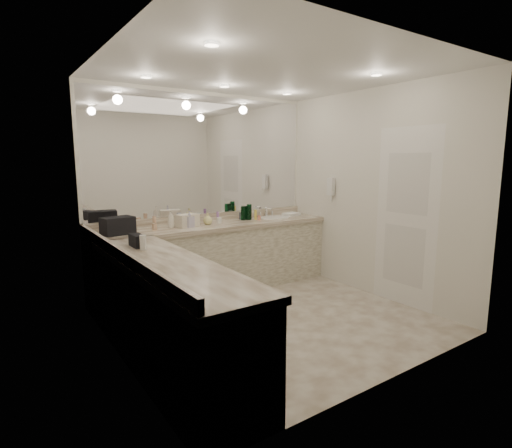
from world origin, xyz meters
TOP-DOWN VIEW (x-y plane):
  - floor at (0.00, 0.00)m, footprint 3.20×3.20m
  - ceiling at (0.00, 0.00)m, footprint 3.20×3.20m
  - wall_back at (0.00, 1.50)m, footprint 3.20×0.02m
  - wall_left at (-1.60, 0.00)m, footprint 0.02×3.00m
  - wall_right at (1.60, 0.00)m, footprint 0.02×3.00m
  - vanity_back_base at (0.00, 1.20)m, footprint 3.20×0.60m
  - vanity_back_top at (0.00, 1.19)m, footprint 3.20×0.64m
  - vanity_left_base at (-1.30, -0.30)m, footprint 0.60×2.40m
  - vanity_left_top at (-1.29, -0.30)m, footprint 0.64×2.42m
  - backsplash_back at (0.00, 1.48)m, footprint 3.20×0.04m
  - backsplash_left at (-1.58, 0.00)m, footprint 0.04×3.00m
  - mirror_back at (0.00, 1.49)m, footprint 3.12×0.01m
  - mirror_left at (-1.59, 0.00)m, footprint 0.01×2.92m
  - sink at (0.95, 1.20)m, footprint 0.44×0.44m
  - faucet at (0.95, 1.41)m, footprint 0.24×0.16m
  - wall_phone at (1.56, 0.70)m, footprint 0.06×0.10m
  - door at (1.59, -0.50)m, footprint 0.02×0.82m
  - black_toiletry_bag at (-1.27, 1.16)m, footprint 0.37×0.27m
  - black_bag_spill at (-1.30, 0.41)m, footprint 0.10×0.22m
  - cream_cosmetic_case at (-0.40, 1.21)m, footprint 0.29×0.21m
  - hand_towel at (1.30, 1.24)m, footprint 0.28×0.21m
  - lotion_left at (-1.30, 0.24)m, footprint 0.06×0.06m
  - soap_bottle_a at (-0.61, 1.24)m, footprint 0.10×0.10m
  - soap_bottle_b at (-0.41, 1.14)m, footprint 0.11×0.12m
  - soap_bottle_c at (-0.12, 1.21)m, footprint 0.13×0.13m
  - green_bottle_0 at (0.55, 1.26)m, footprint 0.07×0.07m
  - green_bottle_1 at (0.48, 1.30)m, footprint 0.07×0.07m
  - green_bottle_2 at (0.54, 1.26)m, footprint 0.07×0.07m
  - green_bottle_3 at (0.46, 1.27)m, footprint 0.06×0.06m
  - amenity_bottle_0 at (0.63, 1.21)m, footprint 0.04×0.04m
  - amenity_bottle_1 at (0.08, 1.30)m, footprint 0.04×0.04m
  - amenity_bottle_2 at (0.63, 1.13)m, footprint 0.04×0.04m
  - amenity_bottle_3 at (0.04, 1.20)m, footprint 0.07×0.07m
  - amenity_bottle_4 at (-0.79, 1.33)m, footprint 0.05×0.05m
  - amenity_bottle_5 at (-0.83, 1.20)m, footprint 0.06×0.06m
  - amenity_bottle_6 at (-0.32, 1.31)m, footprint 0.06×0.06m
  - amenity_bottle_7 at (-0.45, 1.20)m, footprint 0.05×0.05m
  - amenity_bottle_8 at (0.47, 1.35)m, footprint 0.06×0.06m

SIDE VIEW (x-z plane):
  - floor at x=0.00m, z-range 0.00..0.00m
  - vanity_back_base at x=0.00m, z-range 0.00..0.84m
  - vanity_left_base at x=-1.30m, z-range 0.00..0.84m
  - vanity_back_top at x=0.00m, z-range 0.84..0.90m
  - vanity_left_top at x=-1.29m, z-range 0.84..0.90m
  - sink at x=0.95m, z-range 0.88..0.91m
  - hand_towel at x=1.30m, z-range 0.90..0.94m
  - amenity_bottle_2 at x=0.63m, z-range 0.90..0.97m
  - amenity_bottle_3 at x=0.04m, z-range 0.90..0.98m
  - amenity_bottle_5 at x=-0.83m, z-range 0.90..0.98m
  - amenity_bottle_7 at x=-0.45m, z-range 0.90..0.98m
  - amenity_bottle_8 at x=0.47m, z-range 0.90..1.00m
  - backsplash_back at x=0.00m, z-range 0.90..1.00m
  - backsplash_left at x=-1.58m, z-range 0.90..1.00m
  - black_bag_spill at x=-1.30m, z-range 0.90..1.02m
  - amenity_bottle_6 at x=-0.32m, z-range 0.90..1.02m
  - lotion_left at x=-1.30m, z-range 0.90..1.04m
  - amenity_bottle_0 at x=0.63m, z-range 0.90..1.04m
  - faucet at x=0.95m, z-range 0.90..1.04m
  - amenity_bottle_1 at x=0.08m, z-range 0.90..1.04m
  - amenity_bottle_4 at x=-0.79m, z-range 0.90..1.05m
  - soap_bottle_c at x=-0.12m, z-range 0.90..1.05m
  - cream_cosmetic_case at x=-0.40m, z-range 0.90..1.05m
  - green_bottle_3 at x=0.46m, z-range 0.90..1.09m
  - green_bottle_1 at x=0.48m, z-range 0.90..1.09m
  - green_bottle_2 at x=0.54m, z-range 0.90..1.09m
  - black_toiletry_bag at x=-1.27m, z-range 0.90..1.09m
  - soap_bottle_b at x=-0.41m, z-range 0.90..1.10m
  - green_bottle_0 at x=0.55m, z-range 0.90..1.11m
  - soap_bottle_a at x=-0.61m, z-range 0.90..1.11m
  - door at x=1.59m, z-range 0.00..2.10m
  - wall_back at x=0.00m, z-range 0.00..2.60m
  - wall_left at x=-1.60m, z-range 0.00..2.60m
  - wall_right at x=1.60m, z-range 0.00..2.60m
  - wall_phone at x=1.56m, z-range 1.23..1.47m
  - mirror_back at x=0.00m, z-range 1.00..2.55m
  - mirror_left at x=-1.59m, z-range 1.00..2.55m
  - ceiling at x=0.00m, z-range 2.60..2.60m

